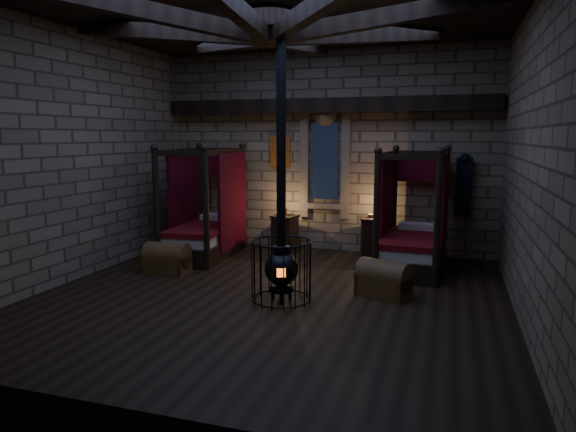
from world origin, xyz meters
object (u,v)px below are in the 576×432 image
(trunk_left, at_px, (167,259))
(bed_left, at_px, (205,230))
(stove, at_px, (281,263))
(bed_right, at_px, (413,241))
(trunk_right, at_px, (384,280))

(trunk_left, bearing_deg, bed_left, 86.22)
(trunk_left, xyz_separation_m, stove, (2.46, -0.90, 0.33))
(bed_right, height_order, stove, stove)
(trunk_right, bearing_deg, bed_left, 176.84)
(bed_left, height_order, bed_right, bed_left)
(bed_left, distance_m, stove, 3.35)
(trunk_left, distance_m, stove, 2.64)
(bed_right, bearing_deg, stove, -121.84)
(bed_right, bearing_deg, trunk_left, -156.45)
(bed_left, xyz_separation_m, trunk_left, (-0.05, -1.43, -0.29))
(bed_left, xyz_separation_m, bed_right, (4.12, 0.17, -0.01))
(bed_left, bearing_deg, stove, -47.15)
(trunk_right, distance_m, stove, 1.62)
(trunk_left, relative_size, stove, 0.19)
(bed_left, height_order, trunk_left, bed_left)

